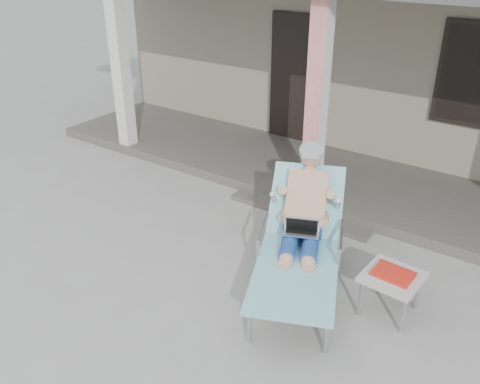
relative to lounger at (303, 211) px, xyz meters
The scene contains 6 objects.
ground 1.25m from the lounger, 137.29° to the right, with size 60.00×60.00×0.00m, color #9E9E99.
house 5.97m from the lounger, 96.55° to the left, with size 10.40×5.40×3.30m.
porch_deck 2.59m from the lounger, 105.86° to the left, with size 10.00×2.00×0.15m, color #605B56.
porch_step 1.62m from the lounger, 118.82° to the left, with size 2.00×0.30×0.07m, color #605B56.
lounger is the anchor object (origin of this frame).
side_table 1.08m from the lounger, ahead, with size 0.56×0.56×0.47m.
Camera 1 is at (2.72, -3.44, 3.37)m, focal length 38.00 mm.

